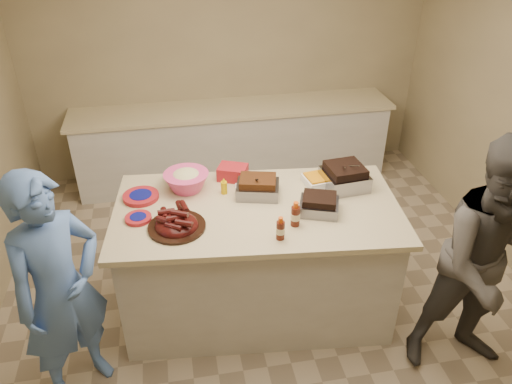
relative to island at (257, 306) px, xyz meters
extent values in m
cube|color=#47230F|center=(0.04, 0.16, 1.00)|extent=(0.37, 0.31, 0.10)
cube|color=black|center=(0.43, -0.14, 1.00)|extent=(0.34, 0.31, 0.08)
cube|color=gray|center=(0.72, 0.16, 1.00)|extent=(0.35, 0.35, 0.13)
cylinder|color=silver|center=(0.03, 0.29, 1.00)|extent=(0.36, 0.36, 0.05)
cube|color=orange|center=(0.57, 0.25, 1.00)|extent=(0.31, 0.25, 0.08)
cylinder|color=#46160C|center=(0.08, -0.40, 1.00)|extent=(0.06, 0.06, 0.17)
cylinder|color=#46160C|center=(0.22, -0.27, 1.00)|extent=(0.07, 0.07, 0.19)
cylinder|color=#D8B204|center=(-0.21, 0.24, 1.00)|extent=(0.05, 0.05, 0.13)
imported|color=silver|center=(-0.01, 0.16, 1.00)|extent=(0.14, 0.06, 0.13)
cylinder|color=maroon|center=(-0.84, 0.28, 1.00)|extent=(0.30, 0.30, 0.03)
cylinder|color=maroon|center=(-0.86, 0.00, 1.00)|extent=(0.21, 0.21, 0.03)
imported|color=#985220|center=(-0.60, 0.50, 1.00)|extent=(0.10, 0.10, 0.09)
cube|color=maroon|center=(-0.12, 0.44, 1.00)|extent=(0.27, 0.24, 0.11)
imported|color=#4E75BD|center=(-1.35, -0.50, 0.00)|extent=(1.57, 1.70, 0.41)
imported|color=#4C4945|center=(1.41, -0.81, 0.00)|extent=(1.05, 1.88, 0.68)
camera|label=1|loc=(-0.57, -3.00, 3.03)|focal=35.00mm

